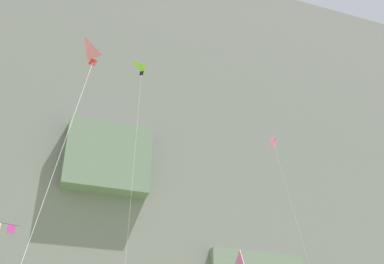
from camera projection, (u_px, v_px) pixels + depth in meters
name	position (u px, v px, depth m)	size (l,w,h in m)	color
cliff_face	(93.00, 170.00, 79.74)	(180.00, 34.52, 71.28)	slate
kite_diamond_upper_right	(276.00, 152.00, 52.61)	(3.47, 4.53, 27.96)	pink
kite_delta_high_center	(97.00, 71.00, 19.22)	(2.94, 4.93, 14.14)	pink
kite_delta_near_cliff	(145.00, 79.00, 37.83)	(2.12, 3.32, 25.13)	#8CCC33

